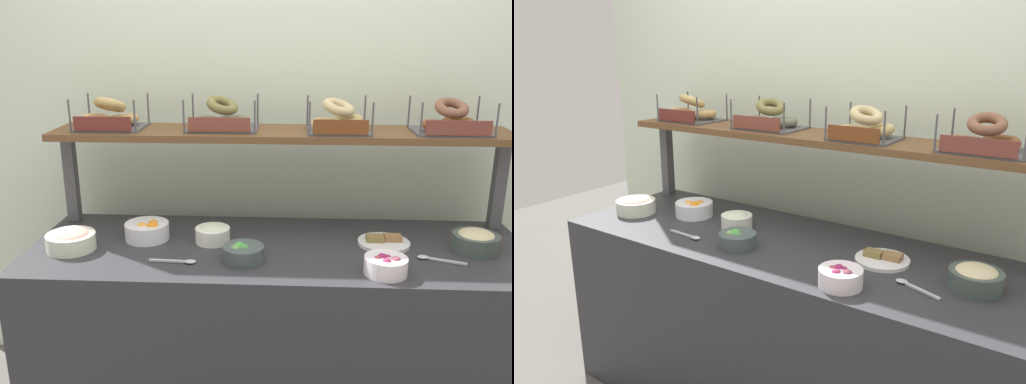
{
  "view_description": "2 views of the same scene",
  "coord_description": "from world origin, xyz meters",
  "views": [
    {
      "loc": [
        0.02,
        -2.04,
        1.7
      ],
      "look_at": [
        -0.1,
        0.07,
        1.06
      ],
      "focal_mm": 37.81,
      "sensor_mm": 36.0,
      "label": 1
    },
    {
      "loc": [
        1.08,
        -1.69,
        1.65
      ],
      "look_at": [
        -0.13,
        0.09,
        1.03
      ],
      "focal_mm": 35.3,
      "sensor_mm": 36.0,
      "label": 2
    }
  ],
  "objects": [
    {
      "name": "bowl_veggie_mix",
      "position": [
        -0.14,
        -0.14,
        0.88
      ],
      "size": [
        0.16,
        0.16,
        0.07
      ],
      "color": "#435050",
      "rests_on": "deli_counter"
    },
    {
      "name": "bowl_scallion_spread",
      "position": [
        -0.28,
        0.03,
        0.89
      ],
      "size": [
        0.14,
        0.14,
        0.08
      ],
      "color": "white",
      "rests_on": "deli_counter"
    },
    {
      "name": "bagel_basket_cinnamon_raisin",
      "position": [
        0.71,
        0.25,
        1.33
      ],
      "size": [
        0.31,
        0.24,
        0.15
      ],
      "color": "#4C4C51",
      "rests_on": "upper_shelf"
    },
    {
      "name": "serving_spoon_by_edge",
      "position": [
        -0.37,
        -0.18,
        0.86
      ],
      "size": [
        0.18,
        0.03,
        0.01
      ],
      "color": "#B7B7BC",
      "rests_on": "deli_counter"
    },
    {
      "name": "bowl_lox_spread",
      "position": [
        -0.83,
        -0.08,
        0.89
      ],
      "size": [
        0.19,
        0.19,
        0.08
      ],
      "color": "silver",
      "rests_on": "deli_counter"
    },
    {
      "name": "upper_shelf",
      "position": [
        0.0,
        0.27,
        1.26
      ],
      "size": [
        1.98,
        0.32,
        0.03
      ],
      "primitive_type": "cube",
      "color": "brown",
      "rests_on": "shelf_riser_left"
    },
    {
      "name": "shelf_riser_left",
      "position": [
        -0.95,
        0.27,
        1.05
      ],
      "size": [
        0.05,
        0.05,
        0.4
      ],
      "primitive_type": "cube",
      "color": "#4C4C51",
      "rests_on": "deli_counter"
    },
    {
      "name": "bagel_basket_plain",
      "position": [
        0.24,
        0.25,
        1.33
      ],
      "size": [
        0.28,
        0.26,
        0.14
      ],
      "color": "#4C4C51",
      "rests_on": "upper_shelf"
    },
    {
      "name": "serving_plate_white",
      "position": [
        0.43,
        0.04,
        0.86
      ],
      "size": [
        0.21,
        0.21,
        0.04
      ],
      "color": "white",
      "rests_on": "deli_counter"
    },
    {
      "name": "serving_spoon_near_plate",
      "position": [
        0.59,
        -0.11,
        0.86
      ],
      "size": [
        0.17,
        0.08,
        0.01
      ],
      "color": "#B7B7BC",
      "rests_on": "deli_counter"
    },
    {
      "name": "bagel_basket_sesame",
      "position": [
        -0.75,
        0.27,
        1.33
      ],
      "size": [
        0.29,
        0.26,
        0.15
      ],
      "color": "#4C4C51",
      "rests_on": "upper_shelf"
    },
    {
      "name": "bagel_basket_poppy",
      "position": [
        -0.26,
        0.28,
        1.33
      ],
      "size": [
        0.31,
        0.26,
        0.15
      ],
      "color": "#4C4C51",
      "rests_on": "upper_shelf"
    },
    {
      "name": "bowl_tuna_salad",
      "position": [
        0.78,
        0.0,
        0.89
      ],
      "size": [
        0.18,
        0.18,
        0.09
      ],
      "color": "#3F4B46",
      "rests_on": "deli_counter"
    },
    {
      "name": "back_wall",
      "position": [
        0.0,
        0.55,
        1.2
      ],
      "size": [
        3.22,
        0.06,
        2.4
      ],
      "primitive_type": "cube",
      "color": "silver",
      "rests_on": "ground_plane"
    },
    {
      "name": "bowl_beet_salad",
      "position": [
        0.39,
        -0.24,
        0.89
      ],
      "size": [
        0.16,
        0.16,
        0.08
      ],
      "color": "white",
      "rests_on": "deli_counter"
    },
    {
      "name": "deli_counter",
      "position": [
        0.0,
        0.0,
        0.42
      ],
      "size": [
        2.02,
        0.7,
        0.85
      ],
      "primitive_type": "cube",
      "color": "#2D2D33",
      "rests_on": "ground_plane"
    },
    {
      "name": "bowl_fruit_salad",
      "position": [
        -0.55,
        0.05,
        0.89
      ],
      "size": [
        0.18,
        0.18,
        0.09
      ],
      "color": "white",
      "rests_on": "deli_counter"
    }
  ]
}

